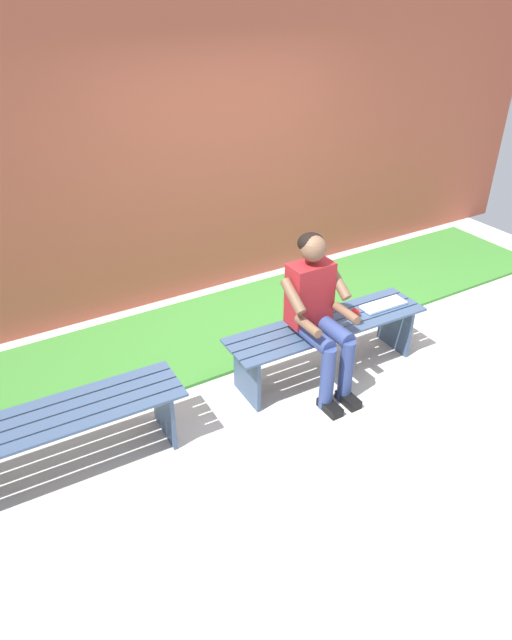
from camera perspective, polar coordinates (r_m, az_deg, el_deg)
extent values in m
cube|color=beige|center=(3.73, 2.47, -18.65)|extent=(10.00, 7.00, 0.04)
cube|color=#387A2D|center=(5.07, -10.01, -2.89)|extent=(9.00, 1.30, 0.03)
cube|color=#9E4C38|center=(5.49, -9.29, 16.22)|extent=(9.50, 0.24, 2.86)
cube|color=#384C6B|center=(4.64, 6.20, 0.54)|extent=(1.74, 0.15, 0.02)
cube|color=#384C6B|center=(4.56, 7.00, -0.10)|extent=(1.74, 0.15, 0.02)
cube|color=#384C6B|center=(4.49, 7.83, -0.76)|extent=(1.74, 0.15, 0.02)
cube|color=#384C6B|center=(4.41, 8.68, -1.44)|extent=(1.74, 0.15, 0.02)
cube|color=#384C6B|center=(5.07, 14.13, -0.52)|extent=(0.04, 0.39, 0.46)
cube|color=#384C6B|center=(4.32, -0.95, -5.68)|extent=(0.04, 0.39, 0.46)
cube|color=#384C6B|center=(3.94, -20.76, -7.93)|extent=(1.71, 0.15, 0.02)
cube|color=#384C6B|center=(3.86, -20.44, -8.89)|extent=(1.71, 0.15, 0.02)
cube|color=#384C6B|center=(3.77, -20.10, -9.90)|extent=(1.71, 0.15, 0.02)
cube|color=#384C6B|center=(3.68, -19.74, -10.95)|extent=(1.71, 0.15, 0.02)
cube|color=#384C6B|center=(4.06, -9.49, -9.04)|extent=(0.04, 0.39, 0.46)
cube|color=maroon|center=(4.27, 5.54, 2.77)|extent=(0.34, 0.20, 0.50)
sphere|color=brown|center=(4.09, 5.89, 7.38)|extent=(0.20, 0.20, 0.20)
ellipsoid|color=black|center=(4.10, 5.67, 7.91)|extent=(0.20, 0.19, 0.15)
cylinder|color=navy|center=(4.31, 7.89, -0.96)|extent=(0.13, 0.40, 0.13)
cylinder|color=navy|center=(4.21, 5.95, -1.64)|extent=(0.13, 0.40, 0.13)
cylinder|color=navy|center=(4.34, 9.24, -5.23)|extent=(0.11, 0.11, 0.55)
cube|color=black|center=(4.45, 9.47, -8.08)|extent=(0.10, 0.22, 0.07)
cylinder|color=navy|center=(4.24, 7.34, -6.00)|extent=(0.11, 0.11, 0.55)
cube|color=black|center=(4.36, 7.61, -8.89)|extent=(0.10, 0.22, 0.07)
cylinder|color=brown|center=(4.30, 8.49, 3.82)|extent=(0.08, 0.28, 0.23)
cylinder|color=brown|center=(4.26, 9.29, 0.71)|extent=(0.07, 0.26, 0.07)
cylinder|color=brown|center=(4.07, 3.84, 2.45)|extent=(0.08, 0.28, 0.23)
cylinder|color=brown|center=(4.07, 5.38, -0.61)|extent=(0.07, 0.26, 0.07)
sphere|color=red|center=(4.62, 10.17, 0.74)|extent=(0.08, 0.08, 0.08)
cube|color=white|center=(4.89, 13.89, 1.80)|extent=(0.20, 0.16, 0.02)
cube|color=white|center=(4.77, 12.03, 1.22)|extent=(0.20, 0.16, 0.02)
cube|color=#1E478C|center=(4.84, 12.96, 1.43)|extent=(0.42, 0.17, 0.01)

